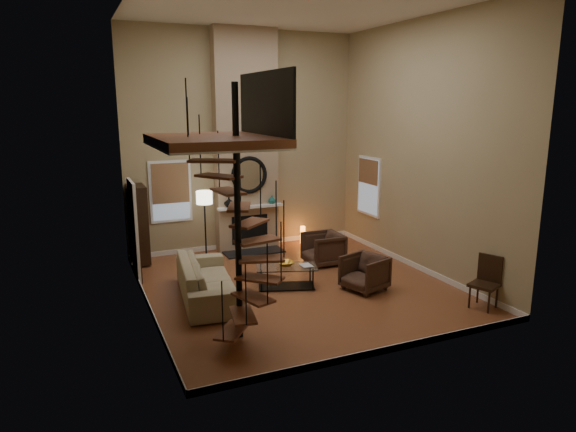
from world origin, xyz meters
name	(u,v)px	position (x,y,z in m)	size (l,w,h in m)	color
ground	(296,286)	(0.00, 0.00, -0.01)	(6.00, 6.50, 0.01)	#A95F36
back_wall	(243,142)	(0.00, 3.25, 2.75)	(6.00, 0.02, 5.50)	tan
front_wall	(392,174)	(0.00, -3.25, 2.75)	(6.00, 0.02, 5.50)	tan
left_wall	(139,160)	(-3.00, 0.00, 2.75)	(0.02, 6.50, 5.50)	tan
right_wall	(421,148)	(3.00, 0.00, 2.75)	(0.02, 6.50, 5.50)	tan
ceiling	(297,4)	(0.00, 0.00, 5.50)	(6.00, 6.50, 0.01)	silver
baseboard_back	(246,244)	(0.00, 3.24, 0.06)	(6.00, 0.02, 0.12)	white
baseboard_front	(383,351)	(0.00, -3.24, 0.06)	(6.00, 0.02, 0.12)	white
baseboard_left	(149,305)	(-2.99, 0.00, 0.06)	(0.02, 6.50, 0.12)	white
baseboard_right	(414,265)	(2.99, 0.00, 0.06)	(0.02, 6.50, 0.12)	white
chimney_breast	(246,142)	(0.00, 3.06, 2.75)	(1.60, 0.38, 5.50)	#A08568
hearth	(254,252)	(0.00, 2.57, 0.02)	(1.50, 0.60, 0.04)	black
firebox	(250,229)	(0.00, 2.86, 0.55)	(0.95, 0.02, 0.72)	black
mantel	(251,207)	(0.00, 2.78, 1.15)	(1.70, 0.18, 0.06)	white
mirror_frame	(249,175)	(0.00, 2.84, 1.95)	(0.94, 0.94, 0.10)	black
mirror_disc	(249,175)	(0.00, 2.85, 1.95)	(0.80, 0.80, 0.01)	white
vase_left	(229,202)	(-0.55, 2.82, 1.30)	(0.24, 0.24, 0.25)	black
vase_right	(272,200)	(0.60, 2.82, 1.28)	(0.20, 0.20, 0.21)	#1A5C55
window_back	(171,191)	(-1.90, 3.22, 1.62)	(1.02, 0.06, 1.52)	white
window_right	(369,185)	(2.97, 2.00, 1.63)	(0.06, 1.02, 1.52)	white
entry_door	(135,231)	(-2.95, 1.80, 1.05)	(0.10, 1.05, 2.16)	white
loft	(220,136)	(-2.04, -1.80, 3.24)	(1.70, 2.20, 1.09)	brown
spiral_stair	(239,230)	(-1.78, -1.79, 1.78)	(1.47, 1.47, 4.06)	black
hutch	(138,224)	(-2.76, 2.83, 0.95)	(0.38, 0.81, 1.82)	black
sofa	(207,279)	(-1.87, 0.02, 0.40)	(2.50, 0.98, 0.73)	tan
armchair_near	(326,249)	(1.28, 1.09, 0.35)	(0.83, 0.85, 0.78)	#422A1E
armchair_far	(367,272)	(1.25, -0.75, 0.35)	(0.77, 0.79, 0.72)	#422A1E
coffee_table	(286,274)	(-0.22, -0.02, 0.28)	(1.37, 0.98, 0.46)	silver
bowl	(285,263)	(-0.22, 0.03, 0.50)	(0.35, 0.35, 0.09)	gold
book	(305,266)	(0.13, -0.17, 0.46)	(0.22, 0.29, 0.03)	gray
floor_lamp	(204,203)	(-1.28, 2.39, 1.41)	(0.38, 0.38, 1.70)	black
accent_lamp	(303,235)	(1.49, 2.85, 0.25)	(0.13, 0.13, 0.47)	orange
side_chair	(487,280)	(2.78, -2.42, 0.53)	(0.61, 0.61, 0.99)	black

